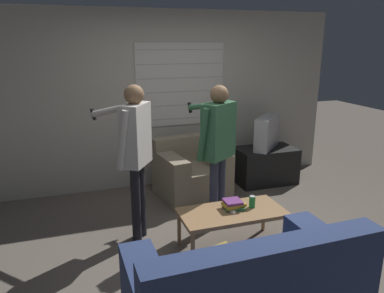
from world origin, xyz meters
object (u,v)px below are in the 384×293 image
(soda_can, at_px, (252,202))
(spare_remote, at_px, (231,211))
(coffee_table, at_px, (232,214))
(armchair_beige, at_px, (190,173))
(tv, at_px, (267,133))
(person_left_standing, at_px, (135,145))
(person_right_standing, at_px, (218,139))
(book_stack, at_px, (234,205))

(soda_can, distance_m, spare_remote, 0.27)
(coffee_table, bearing_deg, armchair_beige, 88.69)
(coffee_table, xyz_separation_m, spare_remote, (-0.02, -0.02, 0.05))
(tv, height_order, spare_remote, tv)
(armchair_beige, distance_m, coffee_table, 1.47)
(person_left_standing, bearing_deg, coffee_table, -86.37)
(person_left_standing, distance_m, person_right_standing, 0.94)
(soda_can, bearing_deg, coffee_table, -175.68)
(book_stack, bearing_deg, person_left_standing, 153.08)
(coffee_table, distance_m, person_right_standing, 0.86)
(book_stack, relative_size, spare_remote, 1.80)
(coffee_table, bearing_deg, person_left_standing, 149.95)
(armchair_beige, xyz_separation_m, coffee_table, (-0.03, -1.47, 0.05))
(armchair_beige, xyz_separation_m, person_right_standing, (0.01, -0.93, 0.72))
(person_left_standing, xyz_separation_m, soda_can, (1.13, -0.50, -0.59))
(tv, height_order, book_stack, tv)
(tv, height_order, person_left_standing, person_left_standing)
(armchair_beige, xyz_separation_m, book_stack, (0.00, -1.43, 0.14))
(book_stack, height_order, spare_remote, book_stack)
(person_right_standing, bearing_deg, armchair_beige, 56.71)
(armchair_beige, height_order, soda_can, armchair_beige)
(soda_can, bearing_deg, armchair_beige, 97.98)
(person_left_standing, xyz_separation_m, spare_remote, (0.87, -0.53, -0.64))
(person_right_standing, bearing_deg, tv, 6.30)
(armchair_beige, distance_m, person_right_standing, 1.18)
(armchair_beige, relative_size, tv, 1.66)
(armchair_beige, distance_m, book_stack, 1.43)
(armchair_beige, relative_size, soda_can, 7.92)
(soda_can, relative_size, spare_remote, 0.93)
(armchair_beige, height_order, person_right_standing, person_right_standing)
(armchair_beige, bearing_deg, coffee_table, 80.38)
(coffee_table, bearing_deg, tv, 51.15)
(book_stack, bearing_deg, spare_remote, -134.06)
(coffee_table, relative_size, person_right_standing, 0.66)
(armchair_beige, xyz_separation_m, spare_remote, (-0.06, -1.49, 0.10))
(person_left_standing, xyz_separation_m, book_stack, (0.93, -0.47, -0.61))
(armchair_beige, xyz_separation_m, soda_can, (0.20, -1.45, 0.15))
(tv, relative_size, book_stack, 2.46)
(spare_remote, bearing_deg, book_stack, 30.07)
(spare_remote, bearing_deg, armchair_beige, 71.95)
(person_left_standing, bearing_deg, armchair_beige, -10.42)
(coffee_table, height_order, spare_remote, spare_remote)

